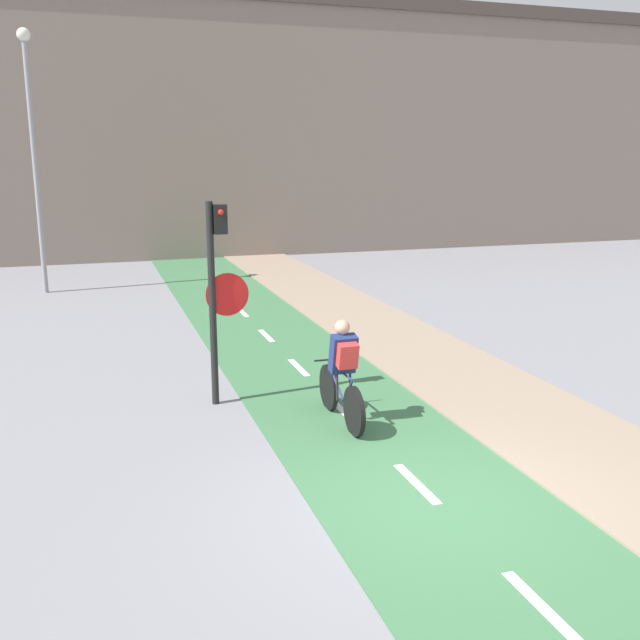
% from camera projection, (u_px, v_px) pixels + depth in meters
% --- Properties ---
extents(ground_plane, '(120.00, 120.00, 0.00)m').
position_uv_depth(ground_plane, '(436.00, 504.00, 8.02)').
color(ground_plane, gray).
extents(bike_lane, '(2.74, 60.00, 0.02)m').
position_uv_depth(bike_lane, '(436.00, 503.00, 8.02)').
color(bike_lane, '#3D7047').
rests_on(bike_lane, ground_plane).
extents(sidewalk_strip, '(2.40, 60.00, 0.05)m').
position_uv_depth(sidewalk_strip, '(624.00, 472.00, 8.79)').
color(sidewalk_strip, gray).
rests_on(sidewalk_strip, ground_plane).
extents(building_row_background, '(60.00, 5.20, 9.78)m').
position_uv_depth(building_row_background, '(174.00, 128.00, 28.10)').
color(building_row_background, slate).
rests_on(building_row_background, ground_plane).
extents(traffic_light_pole, '(0.67, 0.25, 3.17)m').
position_uv_depth(traffic_light_pole, '(217.00, 281.00, 10.86)').
color(traffic_light_pole, black).
rests_on(traffic_light_pole, ground_plane).
extents(street_lamp_far, '(0.36, 0.36, 7.13)m').
position_uv_depth(street_lamp_far, '(33.00, 137.00, 19.42)').
color(street_lamp_far, gray).
rests_on(street_lamp_far, ground_plane).
extents(cyclist_near, '(0.46, 1.83, 1.55)m').
position_uv_depth(cyclist_near, '(342.00, 376.00, 10.28)').
color(cyclist_near, black).
rests_on(cyclist_near, ground_plane).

